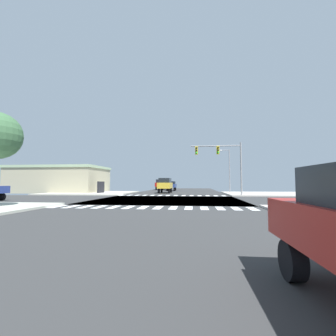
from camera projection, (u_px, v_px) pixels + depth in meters
The scene contains 11 objects.
ground at pixel (167, 200), 22.78m from camera, with size 90.00×90.00×0.05m.
sidewalk_corner_ne at pixel (269, 194), 33.23m from camera, with size 12.00×12.00×0.14m.
sidewalk_corner_nw at pixel (92, 193), 36.14m from camera, with size 12.00×12.00×0.14m.
crosswalk_near at pixel (151, 207), 15.57m from camera, with size 13.50×2.00×0.01m.
crosswalk_far at pixel (172, 195), 30.05m from camera, with size 13.50×2.00×0.01m.
traffic_signal_mast at pixel (221, 157), 29.36m from camera, with size 6.28×0.55×6.62m.
street_lamp at pixel (228, 166), 38.41m from camera, with size 1.78×0.32×7.04m.
bank_building at pixel (60, 179), 39.53m from camera, with size 15.80×9.17×4.33m.
suv_nearside_1 at pixel (161, 184), 53.50m from camera, with size 1.96×4.60×2.34m.
sedan_farside_1 at pixel (171, 185), 47.26m from camera, with size 1.80×4.30×1.88m.
suv_queued_2 at pixel (165, 184), 37.42m from camera, with size 1.96×4.60×2.34m.
Camera 1 is at (2.64, -22.77, 1.65)m, focal length 25.28 mm.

